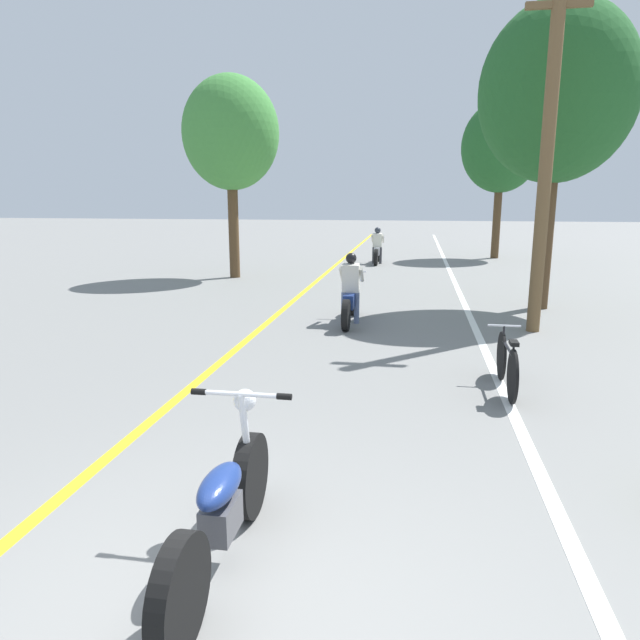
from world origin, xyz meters
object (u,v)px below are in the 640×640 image
utility_pole (547,155)px  roadside_tree_left (231,134)px  roadside_tree_right_near (558,93)px  bicycle_parked (507,364)px  motorcycle_rider_far (377,250)px  roadside_tree_right_far (501,147)px  motorcycle_foreground (222,510)px  motorcycle_rider_lead (351,297)px

utility_pole → roadside_tree_left: bearing=141.8°
roadside_tree_right_near → bicycle_parked: bearing=-105.2°
roadside_tree_left → motorcycle_rider_far: 7.30m
utility_pole → roadside_tree_left: (-7.89, 6.22, 1.12)m
roadside_tree_right_far → roadside_tree_left: (-8.90, -7.37, -0.09)m
utility_pole → motorcycle_rider_far: 11.72m
roadside_tree_right_near → roadside_tree_left: size_ratio=1.08×
roadside_tree_right_near → bicycle_parked: 7.59m
utility_pole → roadside_tree_right_near: 2.87m
bicycle_parked → roadside_tree_left: bearing=124.9°
roadside_tree_right_near → motorcycle_foreground: bearing=-112.0°
utility_pole → roadside_tree_left: utility_pole is taller
motorcycle_rider_far → bicycle_parked: (2.66, -14.42, -0.16)m
roadside_tree_left → motorcycle_foreground: bearing=-72.6°
roadside_tree_left → motorcycle_foreground: size_ratio=2.93×
utility_pole → motorcycle_rider_far: bearing=108.9°
roadside_tree_right_near → motorcycle_foreground: 11.76m
motorcycle_foreground → motorcycle_rider_far: 18.54m
motorcycle_foreground → bicycle_parked: motorcycle_foreground is taller
roadside_tree_left → motorcycle_rider_far: size_ratio=3.04×
motorcycle_foreground → motorcycle_rider_far: motorcycle_rider_far is taller
roadside_tree_right_far → bicycle_parked: size_ratio=3.85×
motorcycle_foreground → roadside_tree_right_near: bearing=68.0°
motorcycle_rider_far → motorcycle_foreground: bearing=-89.4°
roadside_tree_left → motorcycle_rider_far: (4.20, 4.57, -3.84)m
roadside_tree_left → bicycle_parked: (6.86, -9.84, -3.99)m
roadside_tree_left → roadside_tree_right_far: bearing=39.6°
roadside_tree_left → bicycle_parked: 12.64m
bicycle_parked → roadside_tree_right_far: bearing=83.2°
roadside_tree_right_near → roadside_tree_right_far: 11.17m
motorcycle_rider_far → bicycle_parked: bearing=-79.5°
roadside_tree_left → motorcycle_rider_lead: roadside_tree_left is taller
roadside_tree_right_far → roadside_tree_left: roadside_tree_right_far is taller
bicycle_parked → motorcycle_foreground: bearing=-120.9°
roadside_tree_right_far → motorcycle_rider_far: bearing=-149.3°
roadside_tree_right_near → roadside_tree_right_far: bearing=87.9°
motorcycle_rider_lead → roadside_tree_left: bearing=125.9°
utility_pole → motorcycle_rider_lead: utility_pole is taller
utility_pole → motorcycle_rider_lead: size_ratio=2.97×
motorcycle_rider_lead → roadside_tree_right_near: bearing=28.3°
motorcycle_foreground → motorcycle_rider_lead: 7.94m
roadside_tree_right_near → roadside_tree_left: roadside_tree_right_near is taller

